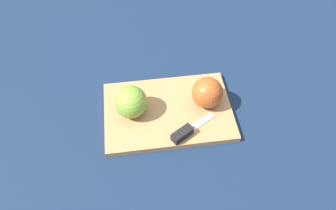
# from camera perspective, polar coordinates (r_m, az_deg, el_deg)

# --- Properties ---
(ground_plane) EXTENTS (4.00, 4.00, 0.00)m
(ground_plane) POSITION_cam_1_polar(r_m,az_deg,el_deg) (0.92, 0.00, -1.42)
(ground_plane) COLOR #14233D
(cutting_board) EXTENTS (0.39, 0.30, 0.02)m
(cutting_board) POSITION_cam_1_polar(r_m,az_deg,el_deg) (0.91, 0.00, -1.11)
(cutting_board) COLOR #A37A4C
(cutting_board) RESTS_ON ground_plane
(apple_half_left) EXTENTS (0.09, 0.09, 0.09)m
(apple_half_left) POSITION_cam_1_polar(r_m,az_deg,el_deg) (0.87, -6.45, 0.51)
(apple_half_left) COLOR olive
(apple_half_left) RESTS_ON cutting_board
(apple_half_right) EXTENTS (0.09, 0.09, 0.09)m
(apple_half_right) POSITION_cam_1_polar(r_m,az_deg,el_deg) (0.89, 6.86, 2.14)
(apple_half_right) COLOR #AD4C1E
(apple_half_right) RESTS_ON cutting_board
(knife) EXTENTS (0.12, 0.11, 0.02)m
(knife) POSITION_cam_1_polar(r_m,az_deg,el_deg) (0.85, 2.86, -4.84)
(knife) COLOR silver
(knife) RESTS_ON cutting_board
(apple_slice) EXTENTS (0.06, 0.06, 0.01)m
(apple_slice) POSITION_cam_1_polar(r_m,az_deg,el_deg) (0.94, 7.09, 2.20)
(apple_slice) COLOR beige
(apple_slice) RESTS_ON cutting_board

